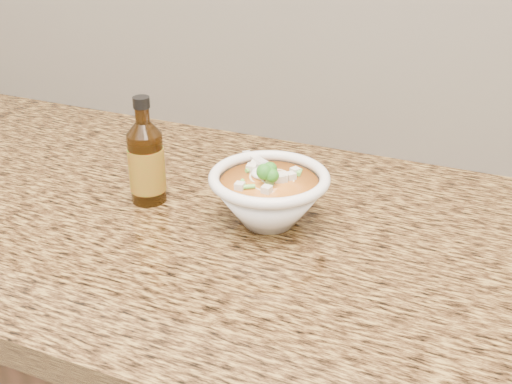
% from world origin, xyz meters
% --- Properties ---
extents(counter_slab, '(4.00, 0.68, 0.04)m').
position_xyz_m(counter_slab, '(0.00, 1.68, 0.88)').
color(counter_slab, olive).
rests_on(counter_slab, cabinet).
extents(soup_bowl, '(0.17, 0.17, 0.09)m').
position_xyz_m(soup_bowl, '(-0.12, 1.69, 0.94)').
color(soup_bowl, white).
rests_on(soup_bowl, counter_slab).
extents(hot_sauce_bottle, '(0.06, 0.06, 0.16)m').
position_xyz_m(hot_sauce_bottle, '(-0.31, 1.67, 0.96)').
color(hot_sauce_bottle, '#381F07').
rests_on(hot_sauce_bottle, counter_slab).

